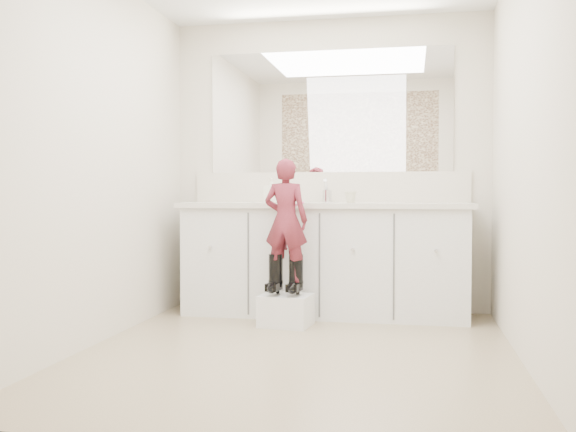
# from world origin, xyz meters

# --- Properties ---
(floor) EXTENTS (3.00, 3.00, 0.00)m
(floor) POSITION_xyz_m (0.00, 0.00, 0.00)
(floor) COLOR #837656
(floor) RESTS_ON ground
(wall_back) EXTENTS (2.60, 0.00, 2.60)m
(wall_back) POSITION_xyz_m (0.00, 1.50, 1.20)
(wall_back) COLOR beige
(wall_back) RESTS_ON floor
(wall_front) EXTENTS (2.60, 0.00, 2.60)m
(wall_front) POSITION_xyz_m (0.00, -1.50, 1.20)
(wall_front) COLOR beige
(wall_front) RESTS_ON floor
(wall_left) EXTENTS (0.00, 3.00, 3.00)m
(wall_left) POSITION_xyz_m (-1.30, 0.00, 1.20)
(wall_left) COLOR beige
(wall_left) RESTS_ON floor
(wall_right) EXTENTS (0.00, 3.00, 3.00)m
(wall_right) POSITION_xyz_m (1.30, 0.00, 1.20)
(wall_right) COLOR beige
(wall_right) RESTS_ON floor
(vanity_cabinet) EXTENTS (2.20, 0.55, 0.85)m
(vanity_cabinet) POSITION_xyz_m (0.00, 1.23, 0.42)
(vanity_cabinet) COLOR silver
(vanity_cabinet) RESTS_ON floor
(countertop) EXTENTS (2.28, 0.58, 0.04)m
(countertop) POSITION_xyz_m (0.00, 1.21, 0.87)
(countertop) COLOR beige
(countertop) RESTS_ON vanity_cabinet
(backsplash) EXTENTS (2.28, 0.03, 0.25)m
(backsplash) POSITION_xyz_m (0.00, 1.49, 1.02)
(backsplash) COLOR beige
(backsplash) RESTS_ON countertop
(mirror) EXTENTS (2.00, 0.02, 1.00)m
(mirror) POSITION_xyz_m (0.00, 1.49, 1.64)
(mirror) COLOR white
(mirror) RESTS_ON wall_back
(dot_panel) EXTENTS (2.00, 0.01, 1.20)m
(dot_panel) POSITION_xyz_m (0.00, -1.49, 1.65)
(dot_panel) COLOR #472819
(dot_panel) RESTS_ON wall_front
(faucet) EXTENTS (0.08, 0.08, 0.10)m
(faucet) POSITION_xyz_m (0.00, 1.38, 0.94)
(faucet) COLOR silver
(faucet) RESTS_ON countertop
(cup) EXTENTS (0.12, 0.12, 0.09)m
(cup) POSITION_xyz_m (0.21, 1.21, 0.94)
(cup) COLOR beige
(cup) RESTS_ON countertop
(soap_bottle) EXTENTS (0.12, 0.12, 0.20)m
(soap_bottle) POSITION_xyz_m (-0.44, 1.25, 0.99)
(soap_bottle) COLOR white
(soap_bottle) RESTS_ON countertop
(step_stool) EXTENTS (0.39, 0.33, 0.23)m
(step_stool) POSITION_xyz_m (-0.22, 0.75, 0.11)
(step_stool) COLOR white
(step_stool) RESTS_ON floor
(boot_left) EXTENTS (0.13, 0.21, 0.30)m
(boot_left) POSITION_xyz_m (-0.29, 0.75, 0.37)
(boot_left) COLOR black
(boot_left) RESTS_ON step_stool
(boot_right) EXTENTS (0.13, 0.21, 0.30)m
(boot_right) POSITION_xyz_m (-0.14, 0.75, 0.37)
(boot_right) COLOR black
(boot_right) RESTS_ON step_stool
(toddler) EXTENTS (0.35, 0.25, 0.89)m
(toddler) POSITION_xyz_m (-0.22, 0.75, 0.77)
(toddler) COLOR #B03648
(toddler) RESTS_ON step_stool
(toothbrush) EXTENTS (0.14, 0.03, 0.06)m
(toothbrush) POSITION_xyz_m (-0.15, 0.75, 0.88)
(toothbrush) COLOR pink
(toothbrush) RESTS_ON toddler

